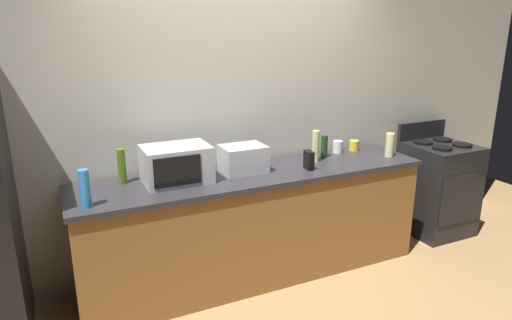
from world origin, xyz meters
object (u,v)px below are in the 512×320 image
toaster_oven (243,159)px  mug_yellow (354,145)px  bottle_hand_soap (390,145)px  bottle_wine (324,146)px  mug_white (338,147)px  microwave (176,164)px  bottle_vinegar (316,146)px  bottle_olive_oil (122,166)px  stove_range (437,187)px  cordless_phone (309,160)px  bottle_spray_cleaner (85,189)px

toaster_oven → mug_yellow: (1.18, 0.14, -0.06)m
bottle_hand_soap → mug_yellow: size_ratio=2.23×
bottle_wine → mug_white: 0.21m
microwave → bottle_vinegar: bearing=0.2°
toaster_oven → bottle_hand_soap: 1.34m
bottle_vinegar → mug_white: bearing=24.3°
microwave → bottle_olive_oil: 0.39m
bottle_olive_oil → mug_white: size_ratio=2.36×
microwave → bottle_wine: microwave is taller
stove_range → bottle_wine: bottle_wine is taller
mug_yellow → mug_white: bearing=179.9°
cordless_phone → bottle_olive_oil: 1.44m
bottle_wine → mug_white: (0.20, 0.07, -0.04)m
stove_range → bottle_hand_soap: size_ratio=5.15×
toaster_oven → bottle_wine: toaster_oven is taller
cordless_phone → bottle_olive_oil: size_ratio=0.58×
toaster_oven → bottle_hand_soap: same height
stove_range → bottle_wine: bearing=174.2°
cordless_phone → mug_yellow: cordless_phone is taller
bottle_vinegar → mug_white: 0.38m
bottle_vinegar → bottle_spray_cleaner: (-1.85, -0.24, -0.01)m
bottle_vinegar → bottle_spray_cleaner: 1.87m
bottle_olive_oil → microwave: bearing=-19.7°
bottle_spray_cleaner → mug_white: bearing=10.2°
bottle_wine → bottle_hand_soap: size_ratio=0.93×
microwave → bottle_spray_cleaner: bearing=-160.1°
cordless_phone → bottle_vinegar: bottle_vinegar is taller
bottle_hand_soap → mug_white: 0.45m
microwave → toaster_oven: size_ratio=1.41×
stove_range → bottle_hand_soap: 0.93m
toaster_oven → cordless_phone: toaster_oven is taller
bottle_vinegar → mug_yellow: (0.52, 0.15, -0.09)m
stove_range → cordless_phone: stove_range is taller
bottle_vinegar → bottle_hand_soap: bearing=-12.4°
microwave → bottle_hand_soap: 1.88m
bottle_olive_oil → bottle_hand_soap: size_ratio=1.23×
cordless_phone → bottle_olive_oil: bottle_olive_oil is taller
bottle_spray_cleaner → mug_white: (2.19, 0.39, -0.07)m
cordless_phone → bottle_wine: (0.30, 0.24, 0.02)m
toaster_oven → cordless_phone: size_ratio=2.27×
bottle_vinegar → stove_range: bearing=-2.1°
cordless_phone → bottle_hand_soap: bottle_hand_soap is taller
bottle_olive_oil → mug_yellow: bottle_olive_oil is taller
cordless_phone → mug_yellow: size_ratio=1.59×
microwave → bottle_hand_soap: (1.87, -0.14, -0.03)m
bottle_spray_cleaner → mug_yellow: 2.41m
bottle_vinegar → mug_yellow: bearing=16.3°
mug_white → mug_yellow: bearing=-0.1°
mug_yellow → bottle_vinegar: bearing=-163.7°
stove_range → bottle_olive_oil: 3.05m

